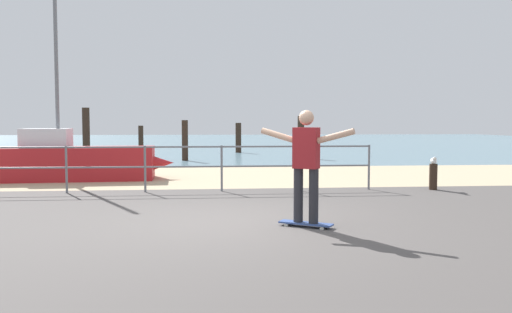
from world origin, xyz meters
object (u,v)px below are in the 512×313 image
at_px(bollard_short, 433,177).
at_px(seagull, 434,161).
at_px(skateboard, 306,224).
at_px(skateboarder, 306,159).
at_px(sailboat, 77,161).

relative_size(bollard_short, seagull, 1.29).
xyz_separation_m(bollard_short, seagull, (-0.01, -0.02, 0.38)).
height_order(skateboard, skateboarder, skateboarder).
relative_size(skateboarder, bollard_short, 2.68).
height_order(skateboard, seagull, seagull).
distance_m(sailboat, seagull, 9.16).
height_order(sailboat, seagull, sailboat).
xyz_separation_m(sailboat, bollard_short, (8.69, -2.90, -0.21)).
xyz_separation_m(sailboat, seagull, (8.68, -2.91, 0.17)).
distance_m(skateboard, skateboarder, 0.95).
xyz_separation_m(skateboard, seagull, (3.70, 3.93, 0.62)).
relative_size(skateboard, seagull, 1.65).
bearing_deg(skateboard, seagull, 46.67).
height_order(sailboat, skateboard, sailboat).
xyz_separation_m(skateboarder, seagull, (3.70, 3.93, -0.33)).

